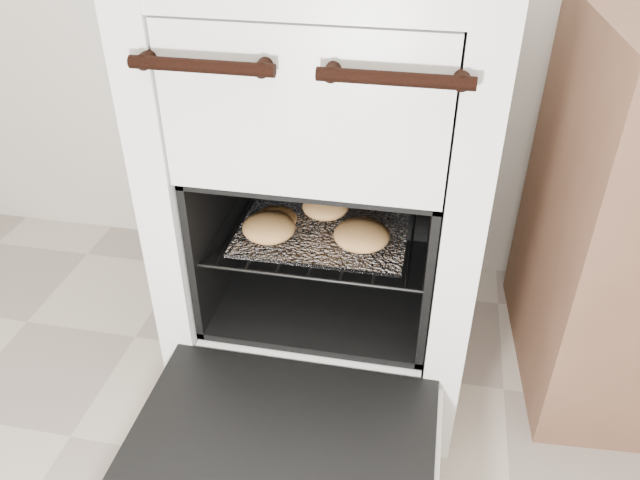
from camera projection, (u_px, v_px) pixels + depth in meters
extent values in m
cube|color=silver|center=(334.00, 176.00, 1.46)|extent=(0.65, 0.70, 1.00)
cylinder|color=black|center=(201.00, 66.00, 0.98)|extent=(0.24, 0.02, 0.02)
cylinder|color=black|center=(395.00, 79.00, 0.93)|extent=(0.24, 0.02, 0.02)
cube|color=black|center=(279.00, 450.00, 1.15)|extent=(0.57, 0.44, 0.03)
cube|color=silver|center=(279.00, 456.00, 1.16)|extent=(0.59, 0.46, 0.02)
cylinder|color=black|center=(230.00, 212.00, 1.47)|extent=(0.01, 0.46, 0.01)
cylinder|color=black|center=(430.00, 232.00, 1.39)|extent=(0.01, 0.46, 0.01)
cylinder|color=black|center=(307.00, 278.00, 1.25)|extent=(0.47, 0.01, 0.01)
cylinder|color=black|center=(343.00, 178.00, 1.61)|extent=(0.47, 0.01, 0.01)
cylinder|color=black|center=(245.00, 213.00, 1.46)|extent=(0.01, 0.44, 0.01)
cylinder|color=black|center=(272.00, 216.00, 1.45)|extent=(0.01, 0.44, 0.01)
cylinder|color=black|center=(300.00, 219.00, 1.44)|extent=(0.01, 0.44, 0.01)
cylinder|color=black|center=(327.00, 222.00, 1.43)|extent=(0.01, 0.44, 0.01)
cylinder|color=black|center=(356.00, 225.00, 1.42)|extent=(0.01, 0.44, 0.01)
cylinder|color=black|center=(384.00, 228.00, 1.41)|extent=(0.01, 0.44, 0.01)
cylinder|color=black|center=(413.00, 231.00, 1.40)|extent=(0.01, 0.44, 0.01)
cube|color=white|center=(326.00, 224.00, 1.41)|extent=(0.37, 0.33, 0.01)
ellipsoid|color=tan|center=(269.00, 227.00, 1.34)|extent=(0.14, 0.14, 0.05)
ellipsoid|color=tan|center=(276.00, 219.00, 1.38)|extent=(0.12, 0.12, 0.04)
ellipsoid|color=tan|center=(362.00, 235.00, 1.32)|extent=(0.15, 0.15, 0.05)
ellipsoid|color=tan|center=(365.00, 195.00, 1.47)|extent=(0.11, 0.11, 0.04)
ellipsoid|color=tan|center=(326.00, 206.00, 1.42)|extent=(0.14, 0.14, 0.05)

